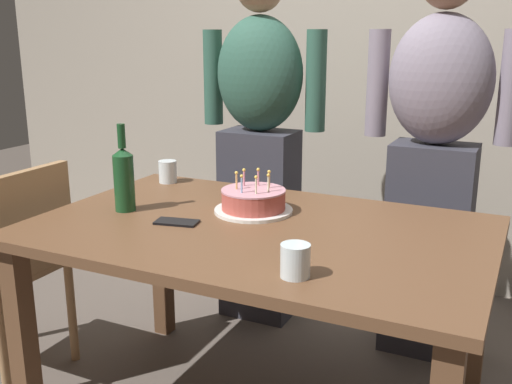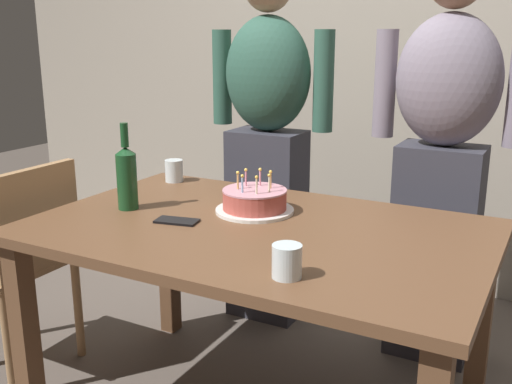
# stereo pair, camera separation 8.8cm
# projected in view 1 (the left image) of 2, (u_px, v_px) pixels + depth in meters

# --- Properties ---
(back_wall) EXTENTS (5.20, 0.10, 2.60)m
(back_wall) POSITION_uv_depth(u_px,v_px,m) (382.00, 44.00, 3.17)
(back_wall) COLOR #9E9384
(back_wall) RESTS_ON ground_plane
(dining_table) EXTENTS (1.50, 0.96, 0.74)m
(dining_table) POSITION_uv_depth(u_px,v_px,m) (258.00, 254.00, 1.99)
(dining_table) COLOR brown
(dining_table) RESTS_ON ground_plane
(birthday_cake) EXTENTS (0.28, 0.28, 0.15)m
(birthday_cake) POSITION_uv_depth(u_px,v_px,m) (253.00, 201.00, 2.11)
(birthday_cake) COLOR white
(birthday_cake) RESTS_ON dining_table
(water_glass_near) EXTENTS (0.08, 0.08, 0.09)m
(water_glass_near) POSITION_uv_depth(u_px,v_px,m) (295.00, 261.00, 1.54)
(water_glass_near) COLOR silver
(water_glass_near) RESTS_ON dining_table
(water_glass_far) EXTENTS (0.08, 0.08, 0.09)m
(water_glass_far) POSITION_uv_depth(u_px,v_px,m) (168.00, 172.00, 2.53)
(water_glass_far) COLOR silver
(water_glass_far) RESTS_ON dining_table
(wine_bottle) EXTENTS (0.07, 0.07, 0.31)m
(wine_bottle) POSITION_uv_depth(u_px,v_px,m) (124.00, 177.00, 2.11)
(wine_bottle) COLOR #194723
(wine_bottle) RESTS_ON dining_table
(cell_phone) EXTENTS (0.16, 0.10, 0.01)m
(cell_phone) POSITION_uv_depth(u_px,v_px,m) (177.00, 222.00, 1.99)
(cell_phone) COLOR black
(cell_phone) RESTS_ON dining_table
(person_man_bearded) EXTENTS (0.61, 0.27, 1.66)m
(person_man_bearded) POSITION_uv_depth(u_px,v_px,m) (260.00, 141.00, 2.76)
(person_man_bearded) COLOR #33333D
(person_man_bearded) RESTS_ON ground_plane
(person_woman_cardigan) EXTENTS (0.61, 0.27, 1.66)m
(person_woman_cardigan) POSITION_uv_depth(u_px,v_px,m) (435.00, 155.00, 2.43)
(person_woman_cardigan) COLOR #33333D
(person_woman_cardigan) RESTS_ON ground_plane
(dining_chair) EXTENTS (0.42, 0.42, 0.87)m
(dining_chair) POSITION_uv_depth(u_px,v_px,m) (15.00, 257.00, 2.30)
(dining_chair) COLOR #A37A51
(dining_chair) RESTS_ON ground_plane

